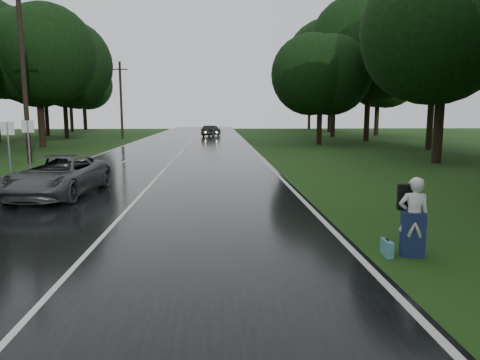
# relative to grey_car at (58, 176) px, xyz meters

# --- Properties ---
(ground) EXTENTS (160.00, 160.00, 0.00)m
(ground) POSITION_rel_grey_car_xyz_m (3.01, -8.48, -0.77)
(ground) COLOR #1C3D12
(ground) RESTS_ON ground
(road) EXTENTS (12.00, 140.00, 0.04)m
(road) POSITION_rel_grey_car_xyz_m (3.01, 11.52, -0.75)
(road) COLOR black
(road) RESTS_ON ground
(lane_center) EXTENTS (0.12, 140.00, 0.01)m
(lane_center) POSITION_rel_grey_car_xyz_m (3.01, 11.52, -0.73)
(lane_center) COLOR silver
(lane_center) RESTS_ON road
(grey_car) EXTENTS (2.87, 5.46, 1.46)m
(grey_car) POSITION_rel_grey_car_xyz_m (0.00, 0.00, 0.00)
(grey_car) COLOR #454749
(grey_car) RESTS_ON road
(far_car) EXTENTS (2.54, 4.48, 1.40)m
(far_car) POSITION_rel_grey_car_xyz_m (5.10, 41.59, -0.03)
(far_car) COLOR black
(far_car) RESTS_ON road
(hitchhiker) EXTENTS (0.71, 0.67, 1.72)m
(hitchhiker) POSITION_rel_grey_car_xyz_m (10.00, -7.37, 0.03)
(hitchhiker) COLOR silver
(hitchhiker) RESTS_ON ground
(suitcase) EXTENTS (0.16, 0.49, 0.34)m
(suitcase) POSITION_rel_grey_car_xyz_m (9.47, -7.35, -0.60)
(suitcase) COLOR teal
(suitcase) RESTS_ON ground
(utility_pole_mid) EXTENTS (1.80, 0.28, 10.73)m
(utility_pole_mid) POSITION_rel_grey_car_xyz_m (-5.49, 10.82, -0.77)
(utility_pole_mid) COLOR black
(utility_pole_mid) RESTS_ON ground
(utility_pole_far) EXTENTS (1.80, 0.28, 9.02)m
(utility_pole_far) POSITION_rel_grey_car_xyz_m (-5.49, 37.36, -0.77)
(utility_pole_far) COLOR black
(utility_pole_far) RESTS_ON ground
(road_sign_a) EXTENTS (0.63, 0.10, 2.63)m
(road_sign_a) POSITION_rel_grey_car_xyz_m (-4.19, 5.45, -0.77)
(road_sign_a) COLOR white
(road_sign_a) RESTS_ON ground
(road_sign_b) EXTENTS (0.64, 0.10, 2.66)m
(road_sign_b) POSITION_rel_grey_car_xyz_m (-4.19, 7.73, -0.77)
(road_sign_b) COLOR white
(road_sign_b) RESTS_ON ground
(tree_left_e) EXTENTS (9.30, 9.30, 14.53)m
(tree_left_e) POSITION_rel_grey_car_xyz_m (-9.80, 24.12, -0.77)
(tree_left_e) COLOR black
(tree_left_e) RESTS_ON ground
(tree_left_f) EXTENTS (9.57, 9.57, 14.95)m
(tree_left_f) POSITION_rel_grey_car_xyz_m (-12.45, 38.55, -0.77)
(tree_left_f) COLOR black
(tree_left_f) RESTS_ON ground
(tree_right_d) EXTENTS (8.75, 8.75, 13.67)m
(tree_right_d) POSITION_rel_grey_car_xyz_m (19.30, 9.95, -0.77)
(tree_right_d) COLOR black
(tree_right_d) RESTS_ON ground
(tree_right_e) EXTENTS (7.25, 7.25, 11.33)m
(tree_right_e) POSITION_rel_grey_car_xyz_m (15.79, 26.26, -0.77)
(tree_right_e) COLOR black
(tree_right_e) RESTS_ON ground
(tree_right_f) EXTENTS (10.33, 10.33, 16.13)m
(tree_right_f) POSITION_rel_grey_car_xyz_m (20.80, 40.15, -0.77)
(tree_right_f) COLOR black
(tree_right_f) RESTS_ON ground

